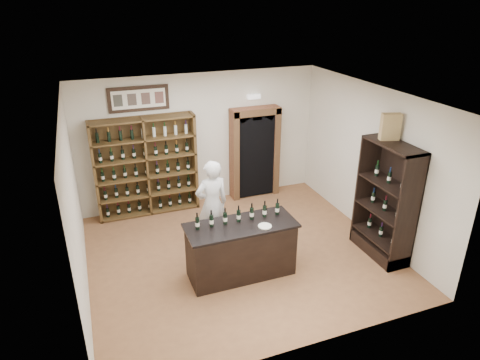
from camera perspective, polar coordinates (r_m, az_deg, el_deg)
name	(u,v)px	position (r m, az deg, el deg)	size (l,w,h in m)	color
floor	(240,254)	(8.27, -0.05, -9.78)	(5.50, 5.50, 0.00)	#8F5D39
ceiling	(240,98)	(7.06, -0.06, 10.93)	(5.50, 5.50, 0.00)	white
wall_back	(201,140)	(9.76, -5.23, 5.38)	(5.50, 0.04, 3.00)	silver
wall_left	(74,207)	(7.15, -21.20, -3.40)	(0.04, 5.00, 3.00)	silver
wall_right	(370,162)	(8.81, 16.94, 2.33)	(0.04, 5.00, 3.00)	silver
wine_shelf	(146,166)	(9.51, -12.43, 1.81)	(2.20, 0.38, 2.20)	brown
framed_picture	(139,99)	(9.21, -13.36, 10.50)	(1.25, 0.04, 0.52)	black
arched_doorway	(255,151)	(10.11, 1.95, 3.95)	(1.17, 0.35, 2.17)	black
emergency_light	(254,97)	(9.84, 1.85, 11.05)	(0.30, 0.10, 0.10)	white
tasting_counter	(241,250)	(7.47, 0.12, -9.31)	(1.88, 0.78, 1.00)	black
counter_bottle_0	(197,223)	(7.06, -5.70, -5.75)	(0.07, 0.07, 0.30)	black
counter_bottle_1	(211,221)	(7.11, -3.83, -5.43)	(0.07, 0.07, 0.30)	black
counter_bottle_2	(225,218)	(7.17, -1.99, -5.11)	(0.07, 0.07, 0.30)	black
counter_bottle_3	(239,216)	(7.24, -0.19, -4.79)	(0.07, 0.07, 0.30)	black
counter_bottle_4	(252,213)	(7.32, 1.58, -4.47)	(0.07, 0.07, 0.30)	black
counter_bottle_5	(265,211)	(7.40, 3.30, -4.15)	(0.07, 0.07, 0.30)	black
counter_bottle_6	(277,209)	(7.49, 4.99, -3.84)	(0.07, 0.07, 0.30)	black
side_cabinet	(385,218)	(8.35, 18.73, -4.78)	(0.48, 1.20, 2.20)	black
shopkeeper	(212,205)	(8.11, -3.75, -3.28)	(0.65, 0.42, 1.77)	silver
plate	(265,226)	(7.15, 3.32, -6.17)	(0.23, 0.23, 0.02)	silver
wine_crate	(390,127)	(7.88, 19.41, 6.71)	(0.33, 0.14, 0.47)	tan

